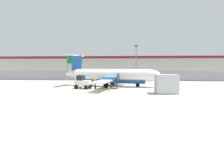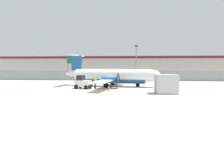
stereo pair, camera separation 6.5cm
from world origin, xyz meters
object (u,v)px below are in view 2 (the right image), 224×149
at_px(commuter_airplane, 113,76).
at_px(traffic_cone_near_right, 75,84).
at_px(traffic_cone_near_left, 117,85).
at_px(traffic_cone_far_left, 109,88).
at_px(parked_car_4, 143,74).
at_px(parked_car_0, 64,74).
at_px(parked_car_5, 166,74).
at_px(cargo_container, 166,84).
at_px(highway_sign, 75,62).
at_px(baggage_tug, 83,83).
at_px(parked_car_2, 104,74).
at_px(ground_crew_worker, 95,82).
at_px(parked_car_3, 130,74).
at_px(parked_car_1, 90,74).
at_px(apron_light_pole, 136,60).

xyz_separation_m(commuter_airplane, traffic_cone_near_right, (-6.17, 0.65, -1.29)).
distance_m(traffic_cone_near_left, traffic_cone_far_left, 4.20).
xyz_separation_m(traffic_cone_near_right, traffic_cone_far_left, (6.04, -5.92, 0.00)).
xyz_separation_m(traffic_cone_far_left, parked_car_4, (6.43, 30.07, 0.58)).
bearing_deg(commuter_airplane, parked_car_0, 131.13).
bearing_deg(parked_car_5, parked_car_4, 162.17).
relative_size(cargo_container, traffic_cone_near_right, 4.02).
bearing_deg(parked_car_4, highway_sign, -152.68).
bearing_deg(baggage_tug, commuter_airplane, 55.47).
bearing_deg(baggage_tug, parked_car_5, 72.90).
height_order(cargo_container, parked_car_4, cargo_container).
xyz_separation_m(traffic_cone_near_right, parked_car_2, (1.88, 22.28, 0.58)).
relative_size(traffic_cone_near_right, highway_sign, 0.12).
bearing_deg(cargo_container, parked_car_2, 104.84).
height_order(parked_car_5, highway_sign, highway_sign).
distance_m(ground_crew_worker, cargo_container, 9.74).
relative_size(ground_crew_worker, parked_car_3, 0.40).
distance_m(commuter_airplane, parked_car_1, 26.57).
bearing_deg(parked_car_2, baggage_tug, 86.14).
bearing_deg(traffic_cone_near_left, traffic_cone_near_right, 165.27).
bearing_deg(cargo_container, baggage_tug, 155.03).
bearing_deg(cargo_container, apron_light_pole, 94.59).
relative_size(traffic_cone_near_right, parked_car_2, 0.15).
distance_m(parked_car_2, parked_car_4, 10.75).
bearing_deg(parked_car_2, commuter_airplane, 96.11).
bearing_deg(traffic_cone_near_right, parked_car_3, 70.99).
distance_m(commuter_airplane, parked_car_5, 25.58).
relative_size(baggage_tug, traffic_cone_near_left, 3.96).
xyz_separation_m(parked_car_2, parked_car_3, (6.81, 2.92, 0.00)).
xyz_separation_m(commuter_airplane, traffic_cone_far_left, (-0.14, -5.27, -1.29)).
relative_size(ground_crew_worker, traffic_cone_near_left, 2.66).
height_order(cargo_container, parked_car_3, cargo_container).
height_order(traffic_cone_near_left, apron_light_pole, apron_light_pole).
xyz_separation_m(ground_crew_worker, parked_car_0, (-14.04, 28.39, -0.06)).
bearing_deg(parked_car_4, traffic_cone_near_right, -124.18).
distance_m(cargo_container, parked_car_3, 33.43).
bearing_deg(highway_sign, baggage_tug, -70.87).
relative_size(ground_crew_worker, parked_car_5, 0.40).
relative_size(ground_crew_worker, traffic_cone_near_right, 2.66).
distance_m(commuter_airplane, parked_car_3, 25.98).
height_order(commuter_airplane, apron_light_pole, apron_light_pole).
relative_size(commuter_airplane, parked_car_0, 3.72).
bearing_deg(traffic_cone_near_right, commuter_airplane, -5.99).
xyz_separation_m(parked_car_5, highway_sign, (-22.06, -8.77, 3.24)).
height_order(ground_crew_worker, highway_sign, highway_sign).
bearing_deg(apron_light_pole, parked_car_1, 129.14).
xyz_separation_m(parked_car_4, highway_sign, (-16.26, -11.05, 3.24)).
bearing_deg(traffic_cone_far_left, parked_car_3, 85.14).
distance_m(commuter_airplane, apron_light_pole, 10.60).
distance_m(parked_car_0, apron_light_pole, 25.51).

